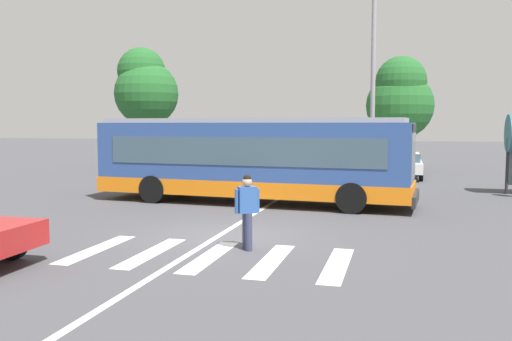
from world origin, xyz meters
name	(u,v)px	position (x,y,z in m)	size (l,w,h in m)	color
ground_plane	(225,236)	(0.00, 0.00, 0.00)	(160.00, 160.00, 0.00)	#47474C
city_transit_bus	(252,159)	(-0.86, 5.77, 1.59)	(11.63, 3.42, 3.06)	black
pedestrian_crossing_street	(247,208)	(0.98, -1.33, 0.97)	(0.51, 0.43, 1.72)	#333856
parked_car_silver	(306,162)	(-0.67, 16.52, 0.77)	(1.90, 4.51, 1.35)	black
parked_car_champagne	(353,163)	(1.91, 16.47, 0.77)	(1.99, 4.56, 1.35)	black
parked_car_white	(404,164)	(4.53, 16.49, 0.77)	(1.88, 4.50, 1.35)	black
twin_arm_street_lamp	(374,49)	(3.14, 10.69, 6.01)	(4.34, 0.32, 9.92)	#939399
background_tree_left	(145,87)	(-10.94, 17.76, 5.09)	(3.92, 3.92, 7.54)	brown
background_tree_right	(400,99)	(4.26, 20.41, 4.35)	(3.97, 3.97, 6.82)	brown
crosswalk_painted_stripes	(210,256)	(0.37, -2.17, 0.00)	(5.93, 2.92, 0.01)	silver
lane_center_line	(241,222)	(-0.14, 2.00, 0.00)	(0.16, 24.00, 0.01)	silver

